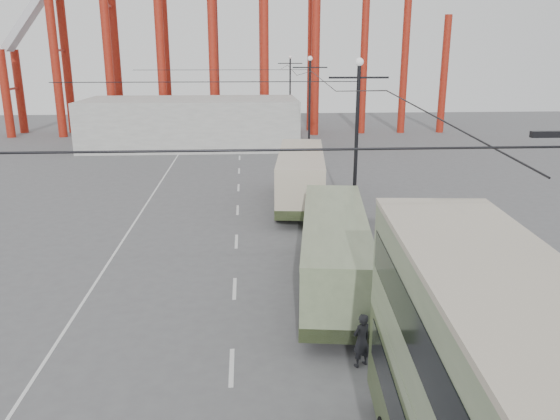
{
  "coord_description": "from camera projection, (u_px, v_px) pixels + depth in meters",
  "views": [
    {
      "loc": [
        -0.45,
        -11.22,
        9.51
      ],
      "look_at": [
        1.01,
        11.41,
        3.0
      ],
      "focal_mm": 35.0,
      "sensor_mm": 36.0,
      "label": 1
    }
  ],
  "objects": [
    {
      "name": "single_decker_cream",
      "position": [
        301.0,
        175.0,
        35.12
      ],
      "size": [
        4.04,
        11.42,
        3.48
      ],
      "rotation": [
        0.0,
        0.0,
        -0.11
      ],
      "color": "#BCAF97",
      "rests_on": "ground"
    },
    {
      "name": "lamp_post_far",
      "position": [
        309.0,
        108.0,
        50.83
      ],
      "size": [
        3.2,
        0.44,
        9.32
      ],
      "color": "black",
      "rests_on": "ground"
    },
    {
      "name": "single_decker_green",
      "position": [
        335.0,
        249.0,
        22.45
      ],
      "size": [
        4.01,
        11.36,
        3.15
      ],
      "rotation": [
        0.0,
        0.0,
        -0.13
      ],
      "color": "#6E7D5B",
      "rests_on": "ground"
    },
    {
      "name": "lamp_post_mid",
      "position": [
        356.0,
        146.0,
        29.73
      ],
      "size": [
        3.2,
        0.44,
        9.32
      ],
      "color": "black",
      "rests_on": "ground"
    },
    {
      "name": "road_markings",
      "position": [
        240.0,
        221.0,
        32.25
      ],
      "size": [
        12.52,
        120.0,
        0.01
      ],
      "color": "silver",
      "rests_on": "ground"
    },
    {
      "name": "pedestrian",
      "position": [
        361.0,
        340.0,
        17.04
      ],
      "size": [
        0.78,
        0.69,
        1.79
      ],
      "primitive_type": "imported",
      "rotation": [
        0.0,
        0.0,
        3.64
      ],
      "color": "black",
      "rests_on": "ground"
    },
    {
      "name": "lamp_post_distant",
      "position": [
        290.0,
        92.0,
        71.94
      ],
      "size": [
        3.2,
        0.44,
        9.32
      ],
      "color": "black",
      "rests_on": "ground"
    },
    {
      "name": "fairground_shed",
      "position": [
        192.0,
        123.0,
        57.43
      ],
      "size": [
        22.0,
        10.0,
        5.0
      ],
      "primitive_type": "cube",
      "color": "#979792",
      "rests_on": "ground"
    }
  ]
}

